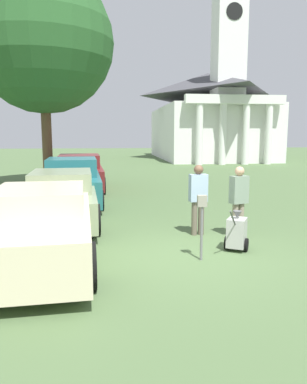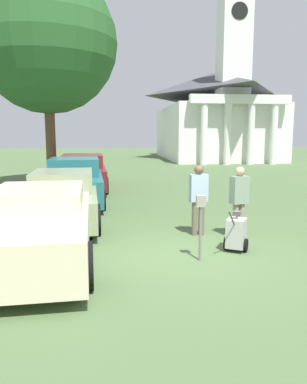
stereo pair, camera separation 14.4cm
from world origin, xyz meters
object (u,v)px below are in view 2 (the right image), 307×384
object	(u,v)px
equipment_cart	(236,233)
church	(214,109)
parked_car_maroon	(83,173)
person_supervisor	(239,198)
person_worker	(198,196)
parked_car_teal	(75,182)
parked_car_sage	(64,198)
parking_meter	(201,215)
parked_car_cream	(41,226)

from	to	relation	value
equipment_cart	church	bearing A→B (deg)	105.95
parked_car_maroon	person_supervisor	xyz separation A→B (m)	(4.28, -8.36, 0.23)
person_worker	church	distance (m)	29.80
parked_car_teal	parked_car_maroon	distance (m)	3.37
parked_car_sage	person_worker	distance (m)	3.78
parking_meter	equipment_cart	distance (m)	1.14
person_worker	person_supervisor	xyz separation A→B (m)	(0.90, -0.30, -0.01)
person_worker	parked_car_maroon	bearing A→B (deg)	-72.72
person_supervisor	church	bearing A→B (deg)	-123.05
parking_meter	equipment_cart	world-z (taller)	parking_meter
parked_car_sage	church	size ratio (longest dim) A/B	0.22
parked_car_maroon	person_supervisor	distance (m)	9.40
parked_car_cream	person_worker	bearing A→B (deg)	21.65
parked_car_maroon	equipment_cart	xyz separation A→B (m)	(3.89, -9.37, -0.33)
parked_car_sage	person_supervisor	distance (m)	4.72
parked_car_teal	parking_meter	world-z (taller)	parked_car_teal
parking_meter	church	distance (m)	31.65
person_supervisor	person_worker	bearing A→B (deg)	-37.70
parked_car_teal	equipment_cart	distance (m)	7.16
parked_car_cream	equipment_cart	distance (m)	3.92
person_supervisor	parked_car_teal	bearing A→B (deg)	-68.65
parked_car_maroon	person_worker	distance (m)	8.75
parked_car_cream	church	size ratio (longest dim) A/B	0.21
parked_car_maroon	person_supervisor	size ratio (longest dim) A/B	3.19
parked_car_sage	parking_meter	xyz separation A→B (m)	(3.01, -3.49, 0.21)
person_supervisor	parked_car_sage	bearing A→B (deg)	-43.94
parked_car_cream	parked_car_sage	distance (m)	3.26
person_worker	equipment_cart	xyz separation A→B (m)	(0.51, -1.31, -0.58)
parked_car_maroon	church	bearing A→B (deg)	57.36
parked_car_cream	person_worker	size ratio (longest dim) A/B	2.80
parked_car_maroon	church	distance (m)	23.69
parked_car_cream	parked_car_teal	xyz separation A→B (m)	(0.00, 6.28, 0.03)
parked_car_teal	church	size ratio (longest dim) A/B	0.22
parked_car_cream	parking_meter	world-z (taller)	parked_car_cream
parked_car_maroon	person_worker	xyz separation A→B (m)	(3.38, -8.06, 0.25)
person_worker	parked_car_teal	bearing A→B (deg)	-59.68
person_supervisor	parking_meter	bearing A→B (deg)	30.90
parked_car_cream	equipment_cart	bearing A→B (deg)	0.56
church	person_worker	bearing A→B (deg)	-105.63
church	person_supervisor	bearing A→B (deg)	-103.79
parking_meter	person_supervisor	bearing A→B (deg)	50.16
parked_car_teal	person_supervisor	bearing A→B (deg)	-52.96
church	parked_car_cream	bearing A→B (deg)	-110.67
person_worker	church	xyz separation A→B (m)	(7.96, 28.44, 3.94)
parked_car_cream	church	world-z (taller)	church
parked_car_teal	church	xyz separation A→B (m)	(11.33, 23.76, 4.18)
person_supervisor	equipment_cart	distance (m)	1.22
parking_meter	person_worker	bearing A→B (deg)	78.54
person_supervisor	church	distance (m)	29.86
parked_car_sage	parked_car_cream	bearing A→B (deg)	-93.57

